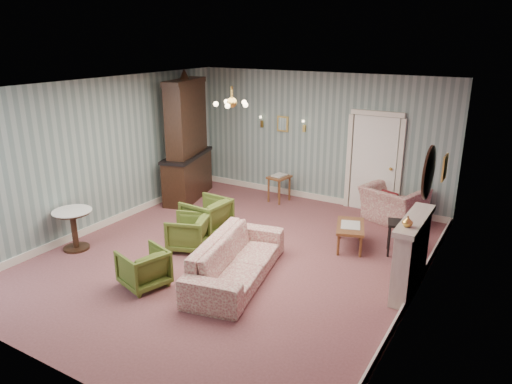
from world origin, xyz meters
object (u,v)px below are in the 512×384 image
Objects in this scene: side_table_black at (399,238)px; sofa_chintz at (236,252)px; olive_chair_a at (144,266)px; dresser at (186,137)px; coffee_table at (350,236)px; olive_chair_b at (188,231)px; olive_chair_c at (207,215)px; wingback_chair at (394,198)px; pedestal_table at (74,230)px; fireplace at (411,254)px.

sofa_chintz is at bearing -131.81° from side_table_black.
olive_chair_a reaches higher than side_table_black.
dresser is 3.39× the size of coffee_table.
coffee_table is at bearing 101.87° from olive_chair_b.
olive_chair_c reaches higher than olive_chair_a.
coffee_table is (4.23, -0.73, -1.23)m from dresser.
sofa_chintz is 0.80× the size of dresser.
olive_chair_c is at bearing -162.60° from coffee_table.
olive_chair_c is at bearing 169.76° from olive_chair_b.
olive_chair_c is 0.34× the size of sofa_chintz.
olive_chair_a is 0.28× the size of sofa_chintz.
pedestal_table is at bearing 61.99° from wingback_chair.
sofa_chintz is at bearing -156.81° from fireplace.
dresser reaches higher than olive_chair_b.
olive_chair_c is at bearing -58.55° from dresser.
wingback_chair is 1.32× the size of coffee_table.
olive_chair_c is at bearing -164.01° from side_table_black.
coffee_table is at bearing -25.42° from dresser.
wingback_chair is at bearing -33.06° from sofa_chintz.
side_table_black is (3.28, 1.68, -0.04)m from olive_chair_b.
wingback_chair is at bearing 108.69° from side_table_black.
dresser is (-1.65, 1.54, 1.06)m from olive_chair_c.
sofa_chintz is 4.26m from dresser.
dresser is at bearing 162.81° from fireplace.
side_table_black is (0.82, 0.17, 0.08)m from coffee_table.
sofa_chintz is 2.31m from coffee_table.
olive_chair_a is at bearing 13.18° from olive_chair_c.
pedestal_table is at bearing -151.52° from side_table_black.
wingback_chair is at bearing -3.80° from dresser.
dresser reaches higher than fireplace.
olive_chair_a is at bearing 117.69° from sofa_chintz.
coffee_table is (2.58, 0.81, -0.17)m from olive_chair_c.
olive_chair_b is 0.24× the size of dresser.
olive_chair_c is 0.69× the size of wingback_chair.
dresser is (-1.77, 2.24, 1.11)m from olive_chair_b.
fireplace reaches higher than pedestal_table.
olive_chair_a is 0.96× the size of olive_chair_b.
pedestal_table is (-4.50, -4.23, -0.12)m from wingback_chair.
olive_chair_b is 2.02m from pedestal_table.
dresser reaches higher than wingback_chair.
wingback_chair is 1.52× the size of pedestal_table.
olive_chair_a is 5.24m from wingback_chair.
sofa_chintz is at bearing 49.98° from olive_chair_b.
pedestal_table is at bearing 88.25° from sofa_chintz.
side_table_black is at bearing -53.66° from sofa_chintz.
dresser is (-3.11, 2.73, 1.00)m from sofa_chintz.
coffee_table is at bearing -168.56° from side_table_black.
fireplace is (0.97, -2.66, 0.09)m from wingback_chair.
coffee_table is (2.46, 1.51, -0.12)m from olive_chair_b.
sofa_chintz is (1.34, -0.49, 0.11)m from olive_chair_b.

